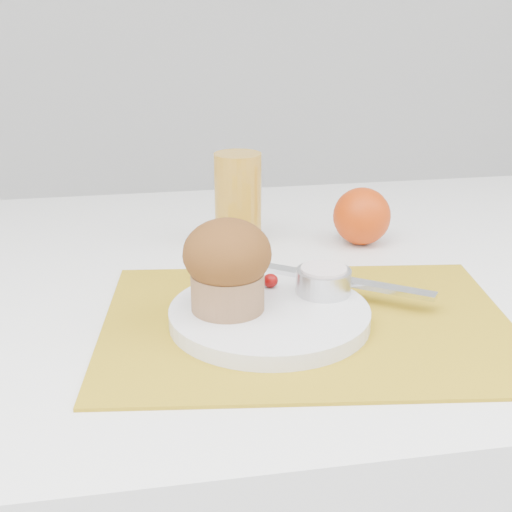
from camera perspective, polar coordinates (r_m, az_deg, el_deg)
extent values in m
cube|color=white|center=(1.11, 3.83, -19.22)|extent=(1.20, 0.80, 0.75)
cube|color=#B08B18|center=(0.76, 4.13, -5.38)|extent=(0.47, 0.37, 0.00)
cylinder|color=silver|center=(0.76, 1.08, -4.77)|extent=(0.26, 0.26, 0.02)
cylinder|color=#BBBCC0|center=(0.79, 5.42, -2.02)|extent=(0.07, 0.07, 0.03)
cylinder|color=silver|center=(0.78, 5.45, -1.13)|extent=(0.05, 0.05, 0.01)
ellipsoid|color=#570202|center=(0.80, 1.16, -1.98)|extent=(0.02, 0.02, 0.02)
ellipsoid|color=#580217|center=(0.79, 4.29, -2.14)|extent=(0.02, 0.02, 0.02)
cube|color=silver|center=(0.82, 6.65, -1.91)|extent=(0.19, 0.15, 0.01)
sphere|color=#C03806|center=(1.00, 8.46, 3.17)|extent=(0.08, 0.08, 0.08)
cylinder|color=#C08824|center=(0.98, -1.45, 4.51)|extent=(0.07, 0.07, 0.13)
cylinder|color=#976D49|center=(0.74, -2.28, -2.80)|extent=(0.09, 0.09, 0.04)
ellipsoid|color=#3C1E0B|center=(0.73, -2.32, 0.20)|extent=(0.09, 0.09, 0.07)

